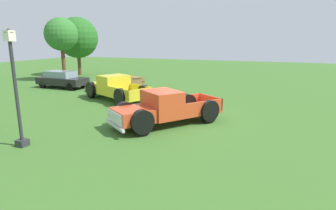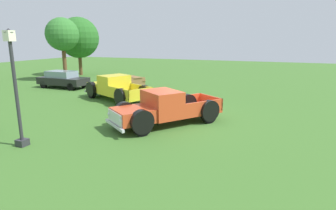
{
  "view_description": "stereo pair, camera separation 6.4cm",
  "coord_description": "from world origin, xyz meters",
  "px_view_note": "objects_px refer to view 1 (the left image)",
  "views": [
    {
      "loc": [
        -12.56,
        -4.22,
        3.81
      ],
      "look_at": [
        -0.97,
        0.42,
        0.9
      ],
      "focal_mm": 30.19,
      "sensor_mm": 36.0,
      "label": 1
    },
    {
      "loc": [
        -12.54,
        -4.28,
        3.81
      ],
      "look_at": [
        -0.97,
        0.42,
        0.9
      ],
      "focal_mm": 30.19,
      "sensor_mm": 36.0,
      "label": 2
    }
  ],
  "objects_px": {
    "pickup_truck_behind_left": "(113,88)",
    "oak_tree_west": "(78,38)",
    "oak_tree_east": "(61,35)",
    "pickup_truck_foreground": "(161,109)",
    "sedan_distant_b": "(62,79)",
    "picnic_table": "(132,80)",
    "lamp_post_far": "(15,87)"
  },
  "relations": [
    {
      "from": "pickup_truck_foreground",
      "to": "sedan_distant_b",
      "type": "distance_m",
      "value": 13.05
    },
    {
      "from": "oak_tree_west",
      "to": "picnic_table",
      "type": "bearing_deg",
      "value": -116.33
    },
    {
      "from": "picnic_table",
      "to": "oak_tree_east",
      "type": "distance_m",
      "value": 8.51
    },
    {
      "from": "oak_tree_east",
      "to": "oak_tree_west",
      "type": "xyz_separation_m",
      "value": [
        3.82,
        1.29,
        -0.26
      ]
    },
    {
      "from": "picnic_table",
      "to": "lamp_post_far",
      "type": "bearing_deg",
      "value": -167.61
    },
    {
      "from": "pickup_truck_foreground",
      "to": "oak_tree_west",
      "type": "xyz_separation_m",
      "value": [
        13.83,
        15.6,
        3.22
      ]
    },
    {
      "from": "picnic_table",
      "to": "oak_tree_east",
      "type": "xyz_separation_m",
      "value": [
        0.59,
        7.62,
        3.74
      ]
    },
    {
      "from": "oak_tree_west",
      "to": "lamp_post_far",
      "type": "bearing_deg",
      "value": -146.62
    },
    {
      "from": "oak_tree_east",
      "to": "lamp_post_far",
      "type": "bearing_deg",
      "value": -143.31
    },
    {
      "from": "pickup_truck_foreground",
      "to": "oak_tree_west",
      "type": "distance_m",
      "value": 21.1
    },
    {
      "from": "pickup_truck_foreground",
      "to": "pickup_truck_behind_left",
      "type": "relative_size",
      "value": 0.96
    },
    {
      "from": "pickup_truck_foreground",
      "to": "oak_tree_east",
      "type": "distance_m",
      "value": 17.81
    },
    {
      "from": "oak_tree_east",
      "to": "pickup_truck_foreground",
      "type": "bearing_deg",
      "value": -124.97
    },
    {
      "from": "sedan_distant_b",
      "to": "pickup_truck_foreground",
      "type": "bearing_deg",
      "value": -119.35
    },
    {
      "from": "pickup_truck_foreground",
      "to": "picnic_table",
      "type": "bearing_deg",
      "value": 35.41
    },
    {
      "from": "sedan_distant_b",
      "to": "oak_tree_east",
      "type": "bearing_deg",
      "value": 39.12
    },
    {
      "from": "sedan_distant_b",
      "to": "oak_tree_west",
      "type": "bearing_deg",
      "value": 29.63
    },
    {
      "from": "pickup_truck_behind_left",
      "to": "oak_tree_west",
      "type": "distance_m",
      "value": 14.71
    },
    {
      "from": "lamp_post_far",
      "to": "picnic_table",
      "type": "bearing_deg",
      "value": 12.39
    },
    {
      "from": "sedan_distant_b",
      "to": "picnic_table",
      "type": "relative_size",
      "value": 1.78
    },
    {
      "from": "pickup_truck_foreground",
      "to": "oak_tree_west",
      "type": "bearing_deg",
      "value": 48.45
    },
    {
      "from": "pickup_truck_foreground",
      "to": "lamp_post_far",
      "type": "bearing_deg",
      "value": 138.93
    },
    {
      "from": "sedan_distant_b",
      "to": "picnic_table",
      "type": "distance_m",
      "value": 5.58
    },
    {
      "from": "pickup_truck_behind_left",
      "to": "sedan_distant_b",
      "type": "height_order",
      "value": "pickup_truck_behind_left"
    },
    {
      "from": "sedan_distant_b",
      "to": "lamp_post_far",
      "type": "distance_m",
      "value": 13.2
    },
    {
      "from": "pickup_truck_foreground",
      "to": "pickup_truck_behind_left",
      "type": "xyz_separation_m",
      "value": [
        4.07,
        5.08,
        -0.0
      ]
    },
    {
      "from": "pickup_truck_foreground",
      "to": "picnic_table",
      "type": "relative_size",
      "value": 2.3
    },
    {
      "from": "picnic_table",
      "to": "oak_tree_east",
      "type": "relative_size",
      "value": 0.39
    },
    {
      "from": "pickup_truck_behind_left",
      "to": "sedan_distant_b",
      "type": "relative_size",
      "value": 1.34
    },
    {
      "from": "lamp_post_far",
      "to": "pickup_truck_behind_left",
      "type": "bearing_deg",
      "value": 9.47
    },
    {
      "from": "lamp_post_far",
      "to": "sedan_distant_b",
      "type": "bearing_deg",
      "value": 35.83
    },
    {
      "from": "lamp_post_far",
      "to": "picnic_table",
      "type": "relative_size",
      "value": 1.83
    }
  ]
}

